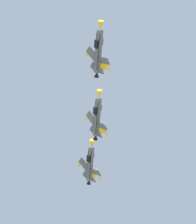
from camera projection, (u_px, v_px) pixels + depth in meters
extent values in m
cylinder|color=#4C5666|center=(99.00, 51.00, 145.90)|extent=(2.95, 12.11, 1.70)
cube|color=#232833|center=(97.00, 51.00, 145.63)|extent=(2.25, 10.15, 1.39)
cone|color=yellow|center=(101.00, 25.00, 142.41)|extent=(1.81, 2.55, 1.56)
cone|color=black|center=(97.00, 74.00, 149.19)|extent=(1.52, 1.73, 1.36)
ellipsoid|color=#192333|center=(101.00, 41.00, 144.97)|extent=(1.87, 3.34, 1.54)
cube|color=black|center=(97.00, 44.00, 144.39)|extent=(1.56, 2.33, 1.38)
cube|color=#4C5666|center=(104.00, 61.00, 144.95)|extent=(3.24, 2.78, 3.44)
cube|color=yellow|center=(109.00, 68.00, 144.09)|extent=(1.09, 1.68, 0.59)
cube|color=#4C5666|center=(92.00, 54.00, 148.43)|extent=(3.33, 3.10, 3.44)
cube|color=yellow|center=(87.00, 55.00, 150.37)|extent=(1.33, 1.62, 0.59)
cube|color=#4C5666|center=(101.00, 71.00, 147.37)|extent=(1.88, 2.04, 1.84)
cube|color=#4C5666|center=(94.00, 67.00, 149.40)|extent=(2.10, 2.19, 1.84)
cube|color=yellow|center=(103.00, 66.00, 149.26)|extent=(2.44, 2.81, 1.75)
cylinder|color=#4C5666|center=(97.00, 117.00, 155.61)|extent=(2.95, 12.11, 1.70)
cube|color=#232833|center=(96.00, 117.00, 155.36)|extent=(2.22, 10.15, 1.41)
cone|color=yellow|center=(99.00, 94.00, 152.12)|extent=(1.81, 2.55, 1.56)
cone|color=black|center=(96.00, 137.00, 158.91)|extent=(1.52, 1.73, 1.36)
ellipsoid|color=#192333|center=(100.00, 108.00, 154.66)|extent=(1.86, 3.34, 1.53)
cube|color=black|center=(96.00, 111.00, 154.12)|extent=(1.55, 2.33, 1.38)
cube|color=#4C5666|center=(102.00, 126.00, 154.61)|extent=(3.13, 2.74, 3.53)
cube|color=yellow|center=(106.00, 133.00, 153.71)|extent=(1.08, 1.67, 0.60)
cube|color=#4C5666|center=(91.00, 118.00, 158.20)|extent=(3.22, 3.03, 3.53)
cube|color=yellow|center=(87.00, 118.00, 160.19)|extent=(1.32, 1.61, 0.60)
cube|color=#4C5666|center=(99.00, 135.00, 157.05)|extent=(1.82, 2.02, 1.88)
cube|color=#4C5666|center=(93.00, 130.00, 159.15)|extent=(2.04, 2.16, 1.88)
cube|color=yellow|center=(101.00, 130.00, 158.92)|extent=(2.49, 2.82, 1.67)
cylinder|color=#4C5666|center=(90.00, 163.00, 166.86)|extent=(2.95, 12.11, 1.70)
cube|color=#232833|center=(89.00, 164.00, 166.57)|extent=(2.33, 10.16, 1.33)
cone|color=yellow|center=(92.00, 143.00, 163.37)|extent=(1.81, 2.55, 1.56)
cone|color=black|center=(89.00, 182.00, 170.15)|extent=(1.52, 1.73, 1.36)
ellipsoid|color=#192333|center=(93.00, 155.00, 165.96)|extent=(1.88, 3.35, 1.55)
cube|color=black|center=(89.00, 158.00, 165.30)|extent=(1.59, 2.33, 1.38)
cube|color=#4C5666|center=(96.00, 172.00, 166.04)|extent=(3.49, 2.88, 3.22)
cube|color=yellow|center=(100.00, 179.00, 165.29)|extent=(1.11, 1.69, 0.57)
cube|color=#4C5666|center=(84.00, 164.00, 169.25)|extent=(3.55, 3.25, 3.22)
cube|color=yellow|center=(79.00, 164.00, 171.09)|extent=(1.35, 1.63, 0.57)
cube|color=#4C5666|center=(93.00, 180.00, 168.41)|extent=(2.02, 2.08, 1.72)
cube|color=#4C5666|center=(86.00, 175.00, 170.29)|extent=(2.22, 2.26, 1.72)
cube|color=yellow|center=(94.00, 174.00, 170.32)|extent=(2.31, 2.80, 1.91)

